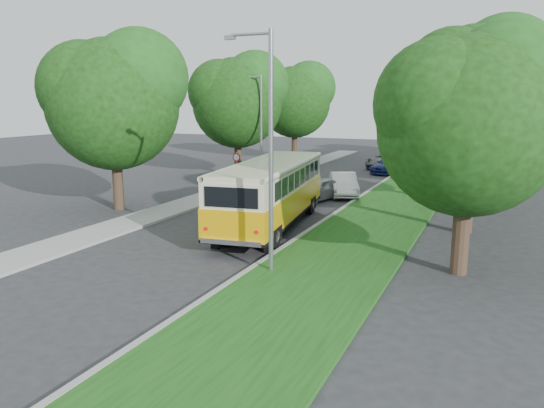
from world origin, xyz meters
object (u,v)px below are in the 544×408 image
at_px(lamppost_near, 268,145).
at_px(car_silver, 318,189).
at_px(car_white, 344,184).
at_px(vintage_bus, 271,195).
at_px(car_grey, 387,160).
at_px(lamppost_far, 260,124).
at_px(car_blue, 390,165).

height_order(lamppost_near, car_silver, lamppost_near).
bearing_deg(car_silver, car_white, 81.71).
height_order(vintage_bus, car_white, vintage_bus).
height_order(vintage_bus, car_grey, vintage_bus).
bearing_deg(lamppost_far, car_silver, -40.19).
height_order(lamppost_far, car_grey, lamppost_far).
relative_size(car_silver, car_grey, 0.76).
xyz_separation_m(car_white, car_grey, (-0.28, 14.17, 0.00)).
bearing_deg(car_white, car_blue, 65.43).
bearing_deg(car_grey, car_silver, -83.65).
bearing_deg(car_grey, vintage_bus, -82.41).
distance_m(car_blue, car_grey, 2.89).
height_order(lamppost_near, lamppost_far, lamppost_near).
relative_size(lamppost_far, vintage_bus, 0.72).
distance_m(vintage_bus, car_white, 9.41).
bearing_deg(lamppost_far, car_grey, 58.09).
bearing_deg(lamppost_near, car_blue, 92.58).
height_order(lamppost_far, car_blue, lamppost_far).
height_order(lamppost_near, car_grey, lamppost_near).
xyz_separation_m(vintage_bus, car_grey, (0.49, 23.51, -0.85)).
xyz_separation_m(vintage_bus, car_silver, (-0.20, 7.33, -0.89)).
bearing_deg(car_blue, lamppost_near, -73.98).
bearing_deg(car_blue, car_white, -79.45).
distance_m(lamppost_far, car_silver, 8.77).
distance_m(lamppost_near, lamppost_far, 20.53).
bearing_deg(car_white, lamppost_far, 134.21).
height_order(lamppost_near, car_white, lamppost_near).
relative_size(vintage_bus, car_blue, 2.31).
bearing_deg(car_silver, lamppost_near, -60.92).
bearing_deg(vintage_bus, lamppost_near, -74.35).
distance_m(lamppost_far, car_white, 8.52).
relative_size(lamppost_far, car_silver, 1.94).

